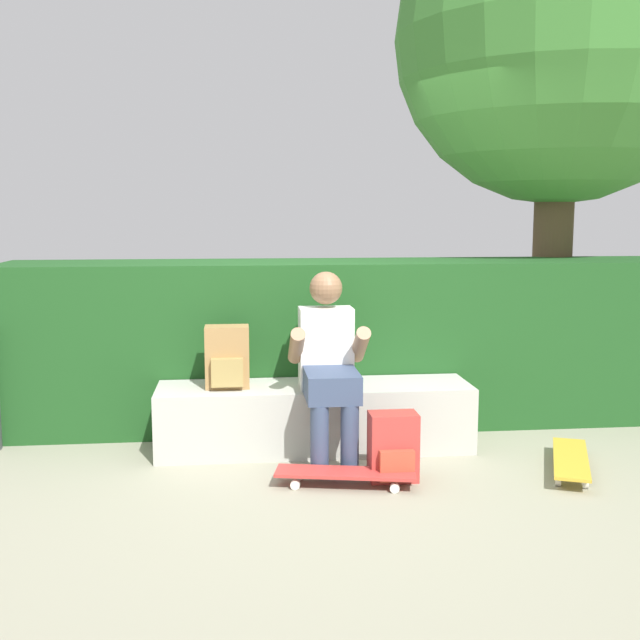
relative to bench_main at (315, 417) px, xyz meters
name	(u,v)px	position (x,y,z in m)	size (l,w,h in m)	color
ground_plane	(321,469)	(0.00, -0.41, -0.22)	(24.00, 24.00, 0.00)	gray
bench_main	(315,417)	(0.00, 0.00, 0.00)	(2.05, 0.52, 0.43)	#B3B4A9
person_skater	(328,361)	(0.06, -0.22, 0.42)	(0.49, 0.62, 1.18)	white
skateboard_near_person	(346,474)	(0.10, -0.73, -0.14)	(0.82, 0.36, 0.09)	#BC3833
skateboard_beside_bench	(571,459)	(1.49, -0.62, -0.14)	(0.49, 0.82, 0.09)	gold
backpack_on_bench	(227,358)	(-0.57, -0.01, 0.41)	(0.28, 0.23, 0.40)	#A37A47
backpack_on_ground	(393,448)	(0.39, -0.65, -0.02)	(0.28, 0.23, 0.40)	#B23833
hedge_row	(353,342)	(0.36, 0.66, 0.38)	(5.03, 0.79, 1.20)	#1C4A1C
tree_behind_bench	(561,40)	(2.04, 1.09, 2.66)	(2.59, 2.59, 4.19)	brown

